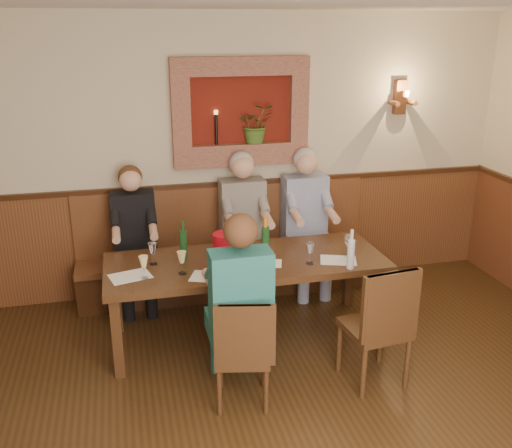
{
  "coord_description": "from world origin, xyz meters",
  "views": [
    {
      "loc": [
        -0.98,
        -2.58,
        2.66
      ],
      "look_at": [
        0.1,
        1.9,
        1.05
      ],
      "focal_mm": 40.0,
      "sensor_mm": 36.0,
      "label": 1
    }
  ],
  "objects_px": {
    "chair_near_right": "(375,348)",
    "water_bottle": "(351,253)",
    "dining_table": "(246,268)",
    "person_bench_mid": "(244,239)",
    "spittoon_bucket": "(226,248)",
    "wine_bottle_green_a": "(265,242)",
    "wine_bottle_green_b": "(183,244)",
    "chair_near_left": "(243,372)",
    "bench": "(226,263)",
    "person_bench_right": "(306,233)",
    "person_bench_left": "(136,251)",
    "person_chair_front": "(239,320)"
  },
  "relations": [
    {
      "from": "chair_near_left",
      "to": "water_bottle",
      "type": "bearing_deg",
      "value": 39.55
    },
    {
      "from": "person_bench_right",
      "to": "person_bench_mid",
      "type": "bearing_deg",
      "value": 179.99
    },
    {
      "from": "spittoon_bucket",
      "to": "chair_near_right",
      "type": "bearing_deg",
      "value": -41.86
    },
    {
      "from": "person_bench_left",
      "to": "person_bench_mid",
      "type": "relative_size",
      "value": 0.95
    },
    {
      "from": "spittoon_bucket",
      "to": "wine_bottle_green_b",
      "type": "xyz_separation_m",
      "value": [
        -0.34,
        0.13,
        0.02
      ]
    },
    {
      "from": "person_bench_left",
      "to": "spittoon_bucket",
      "type": "height_order",
      "value": "person_bench_left"
    },
    {
      "from": "bench",
      "to": "person_chair_front",
      "type": "bearing_deg",
      "value": -97.68
    },
    {
      "from": "person_bench_mid",
      "to": "person_chair_front",
      "type": "bearing_deg",
      "value": -103.98
    },
    {
      "from": "person_chair_front",
      "to": "chair_near_left",
      "type": "bearing_deg",
      "value": -91.53
    },
    {
      "from": "bench",
      "to": "wine_bottle_green_a",
      "type": "bearing_deg",
      "value": -79.97
    },
    {
      "from": "chair_near_left",
      "to": "water_bottle",
      "type": "height_order",
      "value": "water_bottle"
    },
    {
      "from": "chair_near_right",
      "to": "person_bench_left",
      "type": "xyz_separation_m",
      "value": [
        -1.73,
        1.73,
        0.29
      ]
    },
    {
      "from": "chair_near_right",
      "to": "spittoon_bucket",
      "type": "height_order",
      "value": "chair_near_right"
    },
    {
      "from": "spittoon_bucket",
      "to": "wine_bottle_green_b",
      "type": "distance_m",
      "value": 0.37
    },
    {
      "from": "chair_near_right",
      "to": "water_bottle",
      "type": "bearing_deg",
      "value": 85.63
    },
    {
      "from": "person_bench_left",
      "to": "person_bench_right",
      "type": "distance_m",
      "value": 1.74
    },
    {
      "from": "person_bench_mid",
      "to": "chair_near_right",
      "type": "bearing_deg",
      "value": -69.33
    },
    {
      "from": "person_bench_right",
      "to": "person_chair_front",
      "type": "xyz_separation_m",
      "value": [
        -1.06,
        -1.61,
        -0.02
      ]
    },
    {
      "from": "chair_near_left",
      "to": "person_bench_right",
      "type": "distance_m",
      "value": 2.08
    },
    {
      "from": "chair_near_right",
      "to": "spittoon_bucket",
      "type": "xyz_separation_m",
      "value": [
        -1.0,
        0.89,
        0.58
      ]
    },
    {
      "from": "spittoon_bucket",
      "to": "dining_table",
      "type": "bearing_deg",
      "value": -0.53
    },
    {
      "from": "wine_bottle_green_a",
      "to": "person_chair_front",
      "type": "bearing_deg",
      "value": -117.55
    },
    {
      "from": "chair_near_right",
      "to": "person_chair_front",
      "type": "height_order",
      "value": "person_chair_front"
    },
    {
      "from": "person_bench_right",
      "to": "person_chair_front",
      "type": "distance_m",
      "value": 1.93
    },
    {
      "from": "person_bench_mid",
      "to": "person_bench_right",
      "type": "height_order",
      "value": "person_bench_right"
    },
    {
      "from": "bench",
      "to": "chair_near_left",
      "type": "bearing_deg",
      "value": -97.21
    },
    {
      "from": "person_bench_mid",
      "to": "spittoon_bucket",
      "type": "bearing_deg",
      "value": -112.53
    },
    {
      "from": "dining_table",
      "to": "person_bench_mid",
      "type": "xyz_separation_m",
      "value": [
        0.17,
        0.84,
        -0.05
      ]
    },
    {
      "from": "chair_near_right",
      "to": "water_bottle",
      "type": "distance_m",
      "value": 0.78
    },
    {
      "from": "chair_near_left",
      "to": "person_bench_right",
      "type": "height_order",
      "value": "person_bench_right"
    },
    {
      "from": "dining_table",
      "to": "chair_near_right",
      "type": "distance_m",
      "value": 1.27
    },
    {
      "from": "chair_near_right",
      "to": "water_bottle",
      "type": "xyz_separation_m",
      "value": [
        -0.02,
        0.51,
        0.59
      ]
    },
    {
      "from": "dining_table",
      "to": "wine_bottle_green_a",
      "type": "distance_m",
      "value": 0.28
    },
    {
      "from": "dining_table",
      "to": "wine_bottle_green_b",
      "type": "relative_size",
      "value": 6.78
    },
    {
      "from": "wine_bottle_green_a",
      "to": "water_bottle",
      "type": "xyz_separation_m",
      "value": [
        0.63,
        -0.37,
        -0.02
      ]
    },
    {
      "from": "dining_table",
      "to": "wine_bottle_green_a",
      "type": "bearing_deg",
      "value": -3.12
    },
    {
      "from": "wine_bottle_green_b",
      "to": "spittoon_bucket",
      "type": "bearing_deg",
      "value": -20.81
    },
    {
      "from": "person_bench_mid",
      "to": "wine_bottle_green_b",
      "type": "relative_size",
      "value": 4.22
    },
    {
      "from": "person_chair_front",
      "to": "spittoon_bucket",
      "type": "xyz_separation_m",
      "value": [
        0.06,
        0.78,
        0.27
      ]
    },
    {
      "from": "chair_near_left",
      "to": "person_bench_left",
      "type": "bearing_deg",
      "value": 123.15
    },
    {
      "from": "chair_near_left",
      "to": "wine_bottle_green_b",
      "type": "bearing_deg",
      "value": 117.23
    },
    {
      "from": "bench",
      "to": "person_bench_mid",
      "type": "relative_size",
      "value": 2.01
    },
    {
      "from": "chair_near_right",
      "to": "wine_bottle_green_b",
      "type": "height_order",
      "value": "wine_bottle_green_b"
    },
    {
      "from": "chair_near_left",
      "to": "chair_near_right",
      "type": "bearing_deg",
      "value": 13.61
    },
    {
      "from": "person_bench_left",
      "to": "wine_bottle_green_b",
      "type": "height_order",
      "value": "person_bench_left"
    },
    {
      "from": "dining_table",
      "to": "spittoon_bucket",
      "type": "xyz_separation_m",
      "value": [
        -0.18,
        0.0,
        0.2
      ]
    },
    {
      "from": "person_bench_mid",
      "to": "wine_bottle_green_a",
      "type": "relative_size",
      "value": 3.96
    },
    {
      "from": "spittoon_bucket",
      "to": "chair_near_left",
      "type": "bearing_deg",
      "value": -93.67
    },
    {
      "from": "person_bench_right",
      "to": "wine_bottle_green_b",
      "type": "bearing_deg",
      "value": -152.43
    },
    {
      "from": "bench",
      "to": "person_bench_mid",
      "type": "height_order",
      "value": "person_bench_mid"
    }
  ]
}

